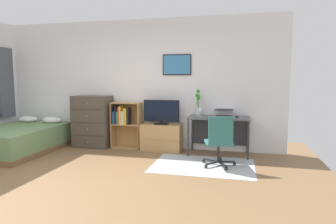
{
  "coord_description": "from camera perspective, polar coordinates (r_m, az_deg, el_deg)",
  "views": [
    {
      "loc": [
        2.11,
        -3.51,
        1.46
      ],
      "look_at": [
        0.9,
        1.5,
        0.87
      ],
      "focal_mm": 31.12,
      "sensor_mm": 36.0,
      "label": 1
    }
  ],
  "objects": [
    {
      "name": "bookshelf",
      "position": [
        6.24,
        -8.47,
        -1.79
      ],
      "size": [
        0.63,
        0.3,
        0.97
      ],
      "color": "tan",
      "rests_on": "ground_plane"
    },
    {
      "name": "bed",
      "position": [
        6.62,
        -27.3,
        -4.74
      ],
      "size": [
        1.42,
        1.98,
        0.62
      ],
      "rotation": [
        0.0,
        0.0,
        0.02
      ],
      "color": "brown",
      "rests_on": "ground_plane"
    },
    {
      "name": "wall_back_with_posters",
      "position": [
        6.3,
        -5.99,
        5.47
      ],
      "size": [
        6.12,
        0.09,
        2.7
      ],
      "color": "white",
      "rests_on": "ground_plane"
    },
    {
      "name": "office_chair",
      "position": [
        4.89,
        10.04,
        -5.44
      ],
      "size": [
        0.58,
        0.57,
        0.86
      ],
      "rotation": [
        0.0,
        0.0,
        0.23
      ],
      "color": "#232326",
      "rests_on": "ground_plane"
    },
    {
      "name": "ground_plane",
      "position": [
        4.34,
        -16.9,
        -13.44
      ],
      "size": [
        7.2,
        7.2,
        0.0
      ],
      "primitive_type": "plane",
      "color": "brown"
    },
    {
      "name": "computer_mouse",
      "position": [
        5.66,
        13.33,
        -0.84
      ],
      "size": [
        0.06,
        0.1,
        0.03
      ],
      "primitive_type": "ellipsoid",
      "color": "#262628",
      "rests_on": "desk"
    },
    {
      "name": "wine_glass",
      "position": [
        5.61,
        6.32,
        0.45
      ],
      "size": [
        0.07,
        0.07,
        0.18
      ],
      "color": "silver",
      "rests_on": "desk"
    },
    {
      "name": "laptop",
      "position": [
        5.76,
        10.91,
        -0.19
      ],
      "size": [
        0.4,
        0.43,
        0.16
      ],
      "rotation": [
        0.0,
        0.0,
        0.12
      ],
      "color": "#B7B7BC",
      "rests_on": "desk"
    },
    {
      "name": "tv_stand",
      "position": [
        5.99,
        -1.25,
        -4.95
      ],
      "size": [
        0.82,
        0.41,
        0.54
      ],
      "color": "tan",
      "rests_on": "ground_plane"
    },
    {
      "name": "bamboo_vase",
      "position": [
        5.85,
        5.89,
        1.76
      ],
      "size": [
        0.1,
        0.1,
        0.52
      ],
      "color": "silver",
      "rests_on": "desk"
    },
    {
      "name": "television",
      "position": [
        5.89,
        -1.31,
        -0.07
      ],
      "size": [
        0.74,
        0.16,
        0.49
      ],
      "color": "black",
      "rests_on": "tv_stand"
    },
    {
      "name": "area_rug",
      "position": [
        5.06,
        6.89,
        -10.3
      ],
      "size": [
        1.7,
        1.2,
        0.01
      ],
      "primitive_type": "cube",
      "color": "#B2B7BC",
      "rests_on": "ground_plane"
    },
    {
      "name": "dresser",
      "position": [
        6.49,
        -14.59,
        -1.78
      ],
      "size": [
        0.81,
        0.46,
        1.1
      ],
      "color": "#4C4238",
      "rests_on": "ground_plane"
    },
    {
      "name": "desk",
      "position": [
        5.75,
        9.95,
        -2.22
      ],
      "size": [
        1.16,
        0.57,
        0.74
      ],
      "color": "#4C4C4F",
      "rests_on": "ground_plane"
    }
  ]
}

